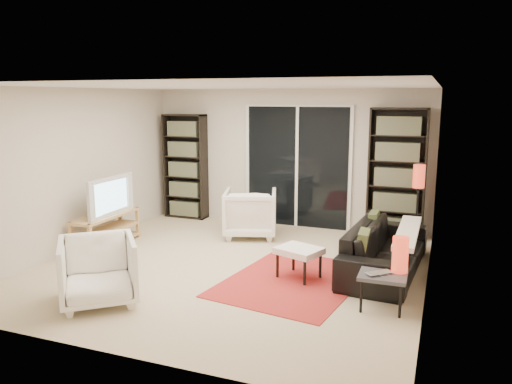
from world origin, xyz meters
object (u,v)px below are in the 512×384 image
tv_stand (106,229)px  armchair_back (250,213)px  armchair_front (98,271)px  side_table (383,276)px  ottoman (299,252)px  bookshelf_left (185,167)px  floor_lamp (418,186)px  bookshelf_right (397,174)px  sofa (385,249)px

tv_stand → armchair_back: 2.28m
armchair_front → side_table: armchair_front is taller
ottoman → side_table: bearing=-26.5°
bookshelf_left → floor_lamp: bookshelf_left is taller
bookshelf_right → floor_lamp: (0.37, -0.53, -0.08)m
bookshelf_left → armchair_back: bearing=-26.2°
bookshelf_right → sofa: bearing=-88.0°
bookshelf_right → floor_lamp: bookshelf_right is taller
bookshelf_right → armchair_back: bookshelf_right is taller
sofa → side_table: sofa is taller
bookshelf_left → floor_lamp: bearing=-7.2°
tv_stand → side_table: (4.26, -0.84, 0.09)m
ottoman → bookshelf_right: bearing=68.8°
bookshelf_left → armchair_back: 1.91m
armchair_back → armchair_front: (-0.57, -3.14, -0.02)m
sofa → armchair_back: 2.47m
bookshelf_right → tv_stand: 4.67m
bookshelf_right → sofa: 1.90m
tv_stand → armchair_back: (1.87, 1.31, 0.13)m
armchair_back → armchair_front: bearing=61.5°
bookshelf_left → bookshelf_right: size_ratio=0.93×
sofa → ottoman: bearing=127.0°
bookshelf_right → floor_lamp: bearing=-55.4°
tv_stand → armchair_front: bearing=-54.7°
side_table → armchair_front: bearing=-161.5°
bookshelf_left → ottoman: size_ratio=3.06×
ottoman → floor_lamp: (1.30, 1.87, 0.62)m
bookshelf_right → armchair_front: bearing=-125.4°
bookshelf_right → ottoman: 2.67m
bookshelf_left → ottoman: bearing=-39.4°
floor_lamp → side_table: bearing=-94.6°
armchair_front → floor_lamp: floor_lamp is taller
side_table → sofa: bearing=95.4°
bookshelf_right → side_table: 3.03m
tv_stand → sofa: sofa is taller
tv_stand → bookshelf_left: bearing=83.5°
armchair_back → bookshelf_right: bearing=-178.3°
bookshelf_right → armchair_back: size_ratio=2.45×
bookshelf_right → sofa: size_ratio=0.99×
ottoman → sofa: bearing=33.1°
sofa → side_table: 1.20m
bookshelf_right → side_table: (0.17, -2.95, -0.69)m
armchair_back → ottoman: bearing=110.9°
bookshelf_left → tv_stand: bookshelf_left is taller
armchair_front → armchair_back: bearing=39.6°
bookshelf_right → armchair_back: 2.45m
bookshelf_left → sofa: bearing=-24.2°
tv_stand → ottoman: 3.17m
bookshelf_left → armchair_back: (1.63, -0.80, -0.59)m
armchair_back → floor_lamp: (2.59, 0.27, 0.58)m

